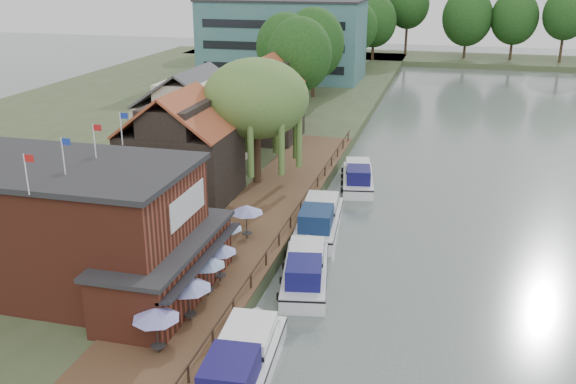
% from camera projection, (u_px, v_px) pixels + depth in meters
% --- Properties ---
extents(ground, '(260.00, 260.00, 0.00)m').
position_uv_depth(ground, '(340.00, 326.00, 34.52)').
color(ground, '#4D5A57').
rests_on(ground, ground).
extents(land_bank, '(50.00, 140.00, 1.00)m').
position_uv_depth(land_bank, '(136.00, 129.00, 73.36)').
color(land_bank, '#384728').
rests_on(land_bank, ground).
extents(quay_deck, '(6.00, 50.00, 0.10)m').
position_uv_depth(quay_deck, '(253.00, 225.00, 45.17)').
color(quay_deck, '#47301E').
rests_on(quay_deck, land_bank).
extents(quay_rail, '(0.20, 49.00, 1.00)m').
position_uv_depth(quay_rail, '(292.00, 220.00, 44.84)').
color(quay_rail, black).
rests_on(quay_rail, land_bank).
extents(pub, '(20.00, 11.00, 7.30)m').
position_uv_depth(pub, '(89.00, 228.00, 35.36)').
color(pub, maroon).
rests_on(pub, land_bank).
extents(hotel_block, '(25.40, 12.40, 12.30)m').
position_uv_depth(hotel_block, '(283.00, 39.00, 101.12)').
color(hotel_block, '#38666B').
rests_on(hotel_block, land_bank).
extents(cottage_a, '(8.60, 7.60, 8.50)m').
position_uv_depth(cottage_a, '(181.00, 146.00, 49.07)').
color(cottage_a, black).
rests_on(cottage_a, land_bank).
extents(cottage_b, '(9.60, 8.60, 8.50)m').
position_uv_depth(cottage_b, '(195.00, 115.00, 58.89)').
color(cottage_b, beige).
rests_on(cottage_b, land_bank).
extents(cottage_c, '(7.60, 7.60, 8.50)m').
position_uv_depth(cottage_c, '(264.00, 99.00, 66.14)').
color(cottage_c, black).
rests_on(cottage_c, land_bank).
extents(willow, '(8.60, 8.60, 10.43)m').
position_uv_depth(willow, '(256.00, 122.00, 52.23)').
color(willow, '#476B2D').
rests_on(willow, land_bank).
extents(umbrella_0, '(2.26, 2.26, 2.38)m').
position_uv_depth(umbrella_0, '(157.00, 331.00, 29.88)').
color(umbrella_0, '#221C9C').
rests_on(umbrella_0, quay_deck).
extents(umbrella_1, '(2.39, 2.39, 2.38)m').
position_uv_depth(umbrella_1, '(189.00, 300.00, 32.63)').
color(umbrella_1, navy).
rests_on(umbrella_1, quay_deck).
extents(umbrella_2, '(2.10, 2.10, 2.38)m').
position_uv_depth(umbrella_2, '(207.00, 276.00, 35.11)').
color(umbrella_2, navy).
rests_on(umbrella_2, quay_deck).
extents(umbrella_3, '(2.05, 2.05, 2.38)m').
position_uv_depth(umbrella_3, '(219.00, 262.00, 36.72)').
color(umbrella_3, '#1B2D97').
rests_on(umbrella_3, quay_deck).
extents(umbrella_4, '(2.06, 2.06, 2.38)m').
position_uv_depth(umbrella_4, '(226.00, 239.00, 39.87)').
color(umbrella_4, '#19478C').
rests_on(umbrella_4, quay_deck).
extents(umbrella_5, '(2.27, 2.27, 2.38)m').
position_uv_depth(umbrella_5, '(247.00, 222.00, 42.47)').
color(umbrella_5, navy).
rests_on(umbrella_5, quay_deck).
extents(cruiser_0, '(3.90, 10.05, 2.38)m').
position_uv_depth(cruiser_0, '(241.00, 359.00, 29.64)').
color(cruiser_0, white).
rests_on(cruiser_0, ground).
extents(cruiser_1, '(4.59, 9.63, 2.22)m').
position_uv_depth(cruiser_1, '(305.00, 266.00, 38.84)').
color(cruiser_1, silver).
rests_on(cruiser_1, ground).
extents(cruiser_2, '(4.13, 10.21, 2.42)m').
position_uv_depth(cruiser_2, '(319.00, 216.00, 46.37)').
color(cruiser_2, silver).
rests_on(cruiser_2, ground).
extents(cruiser_3, '(4.39, 9.42, 2.16)m').
position_uv_depth(cruiser_3, '(358.00, 174.00, 55.93)').
color(cruiser_3, silver).
rests_on(cruiser_3, ground).
extents(bank_tree_0, '(7.19, 7.19, 12.06)m').
position_uv_depth(bank_tree_0, '(299.00, 72.00, 71.45)').
color(bank_tree_0, '#143811').
rests_on(bank_tree_0, land_bank).
extents(bank_tree_1, '(7.59, 7.59, 11.72)m').
position_uv_depth(bank_tree_1, '(286.00, 59.00, 82.29)').
color(bank_tree_1, '#143811').
rests_on(bank_tree_1, land_bank).
extents(bank_tree_2, '(8.38, 8.38, 12.04)m').
position_uv_depth(bank_tree_2, '(313.00, 53.00, 86.81)').
color(bank_tree_2, '#143811').
rests_on(bank_tree_2, land_bank).
extents(bank_tree_3, '(7.28, 7.28, 11.58)m').
position_uv_depth(bank_tree_3, '(355.00, 37.00, 107.93)').
color(bank_tree_3, '#143811').
rests_on(bank_tree_3, land_bank).
extents(bank_tree_4, '(6.23, 6.23, 10.08)m').
position_uv_depth(bank_tree_4, '(352.00, 37.00, 114.45)').
color(bank_tree_4, '#143811').
rests_on(bank_tree_4, land_bank).
extents(bank_tree_5, '(8.43, 8.43, 12.11)m').
position_uv_depth(bank_tree_5, '(374.00, 28.00, 120.15)').
color(bank_tree_5, '#143811').
rests_on(bank_tree_5, land_bank).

